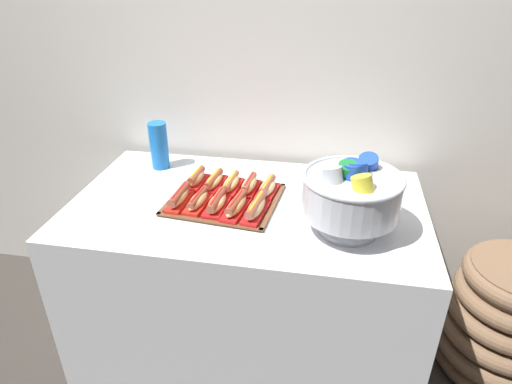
# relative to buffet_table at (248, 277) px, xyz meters

# --- Properties ---
(ground_plane) EXTENTS (10.00, 10.00, 0.00)m
(ground_plane) POSITION_rel_buffet_table_xyz_m (0.00, 0.00, -0.41)
(ground_plane) COLOR #38332D
(back_wall) EXTENTS (6.00, 0.10, 2.60)m
(back_wall) POSITION_rel_buffet_table_xyz_m (0.00, 0.49, 0.89)
(back_wall) COLOR silver
(back_wall) RESTS_ON ground_plane
(buffet_table) EXTENTS (1.36, 0.79, 0.77)m
(buffet_table) POSITION_rel_buffet_table_xyz_m (0.00, 0.00, 0.00)
(buffet_table) COLOR silver
(buffet_table) RESTS_ON ground_plane
(floor_vase) EXTENTS (0.53, 0.53, 1.06)m
(floor_vase) POSITION_rel_buffet_table_xyz_m (1.09, 0.09, -0.15)
(floor_vase) COLOR brown
(floor_vase) RESTS_ON ground_plane
(serving_tray) EXTENTS (0.44, 0.40, 0.01)m
(serving_tray) POSITION_rel_buffet_table_xyz_m (-0.09, -0.00, 0.37)
(serving_tray) COLOR brown
(serving_tray) RESTS_ON buffet_table
(hot_dog_0) EXTENTS (0.07, 0.18, 0.06)m
(hot_dog_0) POSITION_rel_buffet_table_xyz_m (-0.25, -0.07, 0.40)
(hot_dog_0) COLOR red
(hot_dog_0) RESTS_ON serving_tray
(hot_dog_1) EXTENTS (0.08, 0.17, 0.06)m
(hot_dog_1) POSITION_rel_buffet_table_xyz_m (-0.17, -0.08, 0.40)
(hot_dog_1) COLOR red
(hot_dog_1) RESTS_ON serving_tray
(hot_dog_2) EXTENTS (0.08, 0.17, 0.06)m
(hot_dog_2) POSITION_rel_buffet_table_xyz_m (-0.10, -0.09, 0.40)
(hot_dog_2) COLOR red
(hot_dog_2) RESTS_ON serving_tray
(hot_dog_3) EXTENTS (0.09, 0.19, 0.06)m
(hot_dog_3) POSITION_rel_buffet_table_xyz_m (-0.02, -0.09, 0.40)
(hot_dog_3) COLOR red
(hot_dog_3) RESTS_ON serving_tray
(hot_dog_4) EXTENTS (0.09, 0.19, 0.06)m
(hot_dog_4) POSITION_rel_buffet_table_xyz_m (0.05, -0.10, 0.40)
(hot_dog_4) COLOR red
(hot_dog_4) RESTS_ON serving_tray
(hot_dog_5) EXTENTS (0.07, 0.16, 0.06)m
(hot_dog_5) POSITION_rel_buffet_table_xyz_m (-0.23, 0.09, 0.40)
(hot_dog_5) COLOR red
(hot_dog_5) RESTS_ON serving_tray
(hot_dog_6) EXTENTS (0.08, 0.18, 0.06)m
(hot_dog_6) POSITION_rel_buffet_table_xyz_m (-0.16, 0.08, 0.40)
(hot_dog_6) COLOR #B21414
(hot_dog_6) RESTS_ON serving_tray
(hot_dog_7) EXTENTS (0.08, 0.16, 0.06)m
(hot_dog_7) POSITION_rel_buffet_table_xyz_m (-0.08, 0.08, 0.40)
(hot_dog_7) COLOR red
(hot_dog_7) RESTS_ON serving_tray
(hot_dog_8) EXTENTS (0.07, 0.17, 0.06)m
(hot_dog_8) POSITION_rel_buffet_table_xyz_m (-0.01, 0.07, 0.40)
(hot_dog_8) COLOR #B21414
(hot_dog_8) RESTS_ON serving_tray
(hot_dog_9) EXTENTS (0.09, 0.16, 0.06)m
(hot_dog_9) POSITION_rel_buffet_table_xyz_m (0.07, 0.06, 0.40)
(hot_dog_9) COLOR red
(hot_dog_9) RESTS_ON serving_tray
(punch_bowl) EXTENTS (0.34, 0.34, 0.26)m
(punch_bowl) POSITION_rel_buffet_table_xyz_m (0.38, -0.13, 0.52)
(punch_bowl) COLOR silver
(punch_bowl) RESTS_ON buffet_table
(cup_stack) EXTENTS (0.08, 0.08, 0.21)m
(cup_stack) POSITION_rel_buffet_table_xyz_m (-0.44, 0.25, 0.47)
(cup_stack) COLOR blue
(cup_stack) RESTS_ON buffet_table
(donut) EXTENTS (0.12, 0.12, 0.04)m
(donut) POSITION_rel_buffet_table_xyz_m (0.27, 0.18, 0.38)
(donut) COLOR silver
(donut) RESTS_ON buffet_table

